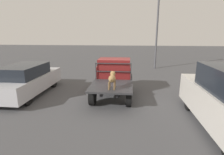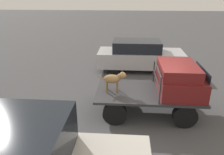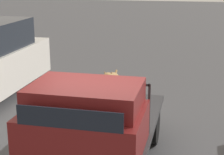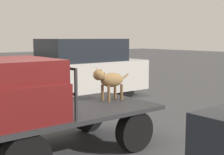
{
  "view_description": "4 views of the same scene",
  "coord_description": "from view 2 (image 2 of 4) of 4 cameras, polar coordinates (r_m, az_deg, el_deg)",
  "views": [
    {
      "loc": [
        -8.29,
        -0.78,
        3.09
      ],
      "look_at": [
        -1.23,
        -0.08,
        1.32
      ],
      "focal_mm": 28.0,
      "sensor_mm": 36.0,
      "label": 1
    },
    {
      "loc": [
        -0.74,
        -6.79,
        4.04
      ],
      "look_at": [
        -1.23,
        -0.08,
        1.32
      ],
      "focal_mm": 35.0,
      "sensor_mm": 36.0,
      "label": 2
    },
    {
      "loc": [
        6.05,
        1.58,
        3.44
      ],
      "look_at": [
        -1.23,
        -0.08,
        1.32
      ],
      "focal_mm": 60.0,
      "sensor_mm": 36.0,
      "label": 3
    },
    {
      "loc": [
        2.81,
        5.09,
        2.16
      ],
      "look_at": [
        -1.23,
        -0.08,
        1.32
      ],
      "focal_mm": 50.0,
      "sensor_mm": 36.0,
      "label": 4
    }
  ],
  "objects": [
    {
      "name": "ground_plane",
      "position": [
        7.94,
        9.08,
        -8.86
      ],
      "size": [
        80.0,
        80.0,
        0.0
      ],
      "primitive_type": "plane",
      "color": "#474749"
    },
    {
      "name": "truck_headboard",
      "position": [
        7.36,
        11.66,
        0.46
      ],
      "size": [
        0.04,
        1.81,
        0.86
      ],
      "color": "#2D2D30",
      "rests_on": "flatbed_truck"
    },
    {
      "name": "dog",
      "position": [
        7.27,
        0.66,
        -0.32
      ],
      "size": [
        0.97,
        0.3,
        0.72
      ],
      "rotation": [
        0.0,
        0.0,
        0.31
      ],
      "color": "brown",
      "rests_on": "flatbed_truck"
    },
    {
      "name": "parked_sedan",
      "position": [
        11.66,
        7.19,
        5.76
      ],
      "size": [
        4.44,
        1.71,
        1.6
      ],
      "rotation": [
        0.0,
        0.0,
        0.02
      ],
      "color": "black",
      "rests_on": "ground"
    },
    {
      "name": "truck_cab",
      "position": [
        7.53,
        17.15,
        -0.4
      ],
      "size": [
        1.39,
        1.81,
        0.99
      ],
      "color": "maroon",
      "rests_on": "flatbed_truck"
    },
    {
      "name": "flatbed_truck",
      "position": [
        7.65,
        9.34,
        -5.08
      ],
      "size": [
        3.52,
        1.93,
        0.83
      ],
      "color": "black",
      "rests_on": "ground"
    }
  ]
}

